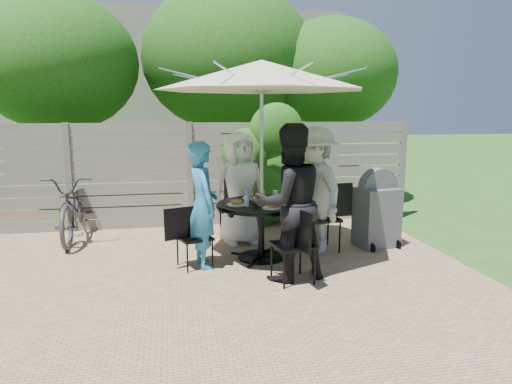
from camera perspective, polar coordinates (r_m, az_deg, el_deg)
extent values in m
plane|color=#2D551A|center=(5.38, -6.68, -12.28)|extent=(60.00, 60.00, 0.00)
cube|color=tan|center=(5.84, -7.02, -10.32)|extent=(7.00, 6.00, 0.02)
cube|color=gray|center=(8.05, -8.25, 2.07)|extent=(8.00, 0.10, 1.85)
ellipsoid|color=#245413|center=(8.08, 1.77, 2.02)|extent=(1.20, 0.70, 1.80)
cube|color=gray|center=(16.97, -9.64, 11.61)|extent=(10.00, 6.00, 5.00)
ellipsoid|color=#194610|center=(10.25, -23.63, 14.54)|extent=(3.20, 3.20, 2.72)
ellipsoid|color=#194610|center=(10.60, -3.52, 16.32)|extent=(3.80, 3.80, 3.23)
ellipsoid|color=#194610|center=(10.40, 9.52, 14.38)|extent=(2.80, 2.80, 2.38)
cylinder|color=black|center=(6.24, 0.67, -1.54)|extent=(1.45, 1.45, 0.03)
cylinder|color=black|center=(6.33, 0.67, -5.00)|extent=(0.09, 0.09, 0.78)
cylinder|color=black|center=(6.44, 0.66, -8.17)|extent=(0.65, 0.65, 0.04)
cylinder|color=silver|center=(6.16, 0.68, 2.98)|extent=(0.05, 0.05, 2.55)
cone|color=beige|center=(6.12, 0.71, 14.40)|extent=(3.30, 3.30, 0.39)
cube|color=black|center=(7.16, -2.35, -2.49)|extent=(0.59, 0.59, 0.04)
cube|color=black|center=(7.32, -3.17, -0.19)|extent=(0.17, 0.45, 0.48)
imported|color=white|center=(6.98, -2.03, 0.46)|extent=(0.95, 0.72, 1.74)
cube|color=black|center=(6.02, -7.70, -5.69)|extent=(0.51, 0.51, 0.03)
cube|color=black|center=(5.90, -9.55, -3.89)|extent=(0.39, 0.16, 0.41)
imported|color=teal|center=(5.95, -6.68, -1.67)|extent=(0.52, 0.68, 1.67)
cube|color=black|center=(5.49, 4.63, -6.68)|extent=(0.52, 0.52, 0.04)
cube|color=black|center=(5.22, 5.71, -4.76)|extent=(0.11, 0.45, 0.46)
imported|color=black|center=(5.47, 4.13, -1.42)|extent=(1.06, 0.90, 1.90)
cube|color=black|center=(6.73, 8.13, -3.30)|extent=(0.52, 0.52, 0.04)
cube|color=black|center=(6.77, 10.06, -0.99)|extent=(0.48, 0.07, 0.49)
imported|color=#AAABA6|center=(6.58, 7.32, 0.17)|extent=(0.91, 1.30, 1.83)
cylinder|color=white|center=(6.56, -0.57, -0.74)|extent=(0.26, 0.26, 0.01)
cylinder|color=#A77D31|center=(6.55, -0.57, -0.47)|extent=(0.15, 0.15, 0.05)
cylinder|color=white|center=(6.10, -2.43, -1.59)|extent=(0.26, 0.26, 0.01)
cylinder|color=#A77D31|center=(6.10, -2.43, -1.29)|extent=(0.15, 0.15, 0.05)
cylinder|color=white|center=(5.91, 2.06, -1.97)|extent=(0.26, 0.26, 0.01)
cylinder|color=#A77D31|center=(5.90, 2.06, -1.67)|extent=(0.15, 0.15, 0.05)
cylinder|color=white|center=(6.38, 3.64, -1.07)|extent=(0.26, 0.26, 0.01)
cylinder|color=#A77D31|center=(6.38, 3.65, -0.79)|extent=(0.15, 0.15, 0.05)
cylinder|color=white|center=(6.04, 3.37, -1.72)|extent=(0.24, 0.24, 0.01)
cylinder|color=#A77D31|center=(6.03, 3.38, -1.42)|extent=(0.14, 0.14, 0.05)
cylinder|color=silver|center=(6.42, -1.10, -0.42)|extent=(0.07, 0.07, 0.14)
cylinder|color=silver|center=(6.03, -1.20, -1.12)|extent=(0.07, 0.07, 0.14)
cylinder|color=silver|center=(6.42, 2.43, -0.42)|extent=(0.07, 0.07, 0.14)
cylinder|color=#59280C|center=(6.24, -0.01, -0.63)|extent=(0.09, 0.09, 0.16)
cylinder|color=#C6B293|center=(6.46, 0.71, -0.44)|extent=(0.08, 0.08, 0.12)
imported|color=#333338|center=(7.87, -21.59, -1.61)|extent=(0.73, 2.04, 1.07)
cube|color=#5B5B60|center=(7.10, 14.84, -3.14)|extent=(0.66, 0.56, 0.91)
cylinder|color=#5B5B60|center=(7.01, 15.01, 0.47)|extent=(0.62, 0.29, 0.60)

